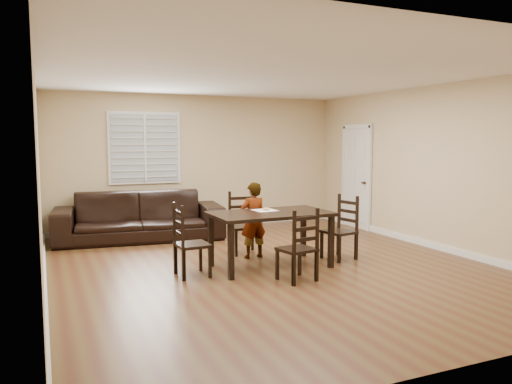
% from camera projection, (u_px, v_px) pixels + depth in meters
% --- Properties ---
extents(ground, '(7.00, 7.00, 0.00)m').
position_uv_depth(ground, '(271.00, 266.00, 7.16)').
color(ground, brown).
rests_on(ground, ground).
extents(room, '(6.04, 7.04, 2.72)m').
position_uv_depth(room, '(268.00, 140.00, 7.15)').
color(room, '#CEB78B').
rests_on(room, ground).
extents(dining_table, '(1.70, 0.97, 0.79)m').
position_uv_depth(dining_table, '(271.00, 218.00, 7.06)').
color(dining_table, black).
rests_on(dining_table, ground).
extents(chair_near, '(0.48, 0.45, 0.98)m').
position_uv_depth(chair_near, '(242.00, 224.00, 8.05)').
color(chair_near, black).
rests_on(chair_near, ground).
extents(chair_far, '(0.49, 0.47, 0.95)m').
position_uv_depth(chair_far, '(302.00, 249.00, 6.30)').
color(chair_far, black).
rests_on(chair_far, ground).
extents(chair_left, '(0.42, 0.45, 0.98)m').
position_uv_depth(chair_left, '(184.00, 244.00, 6.56)').
color(chair_left, black).
rests_on(chair_left, ground).
extents(chair_right, '(0.49, 0.51, 0.97)m').
position_uv_depth(chair_right, '(344.00, 230.00, 7.63)').
color(chair_right, black).
rests_on(chair_right, ground).
extents(child, '(0.44, 0.31, 1.16)m').
position_uv_depth(child, '(253.00, 220.00, 7.62)').
color(child, gray).
rests_on(child, ground).
extents(napkin, '(0.33, 0.33, 0.00)m').
position_uv_depth(napkin, '(265.00, 210.00, 7.22)').
color(napkin, beige).
rests_on(napkin, dining_table).
extents(donut, '(0.10, 0.10, 0.04)m').
position_uv_depth(donut, '(266.00, 209.00, 7.23)').
color(donut, '#B88142').
rests_on(donut, napkin).
extents(sofa, '(3.06, 1.47, 0.86)m').
position_uv_depth(sofa, '(140.00, 216.00, 9.02)').
color(sofa, black).
rests_on(sofa, ground).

